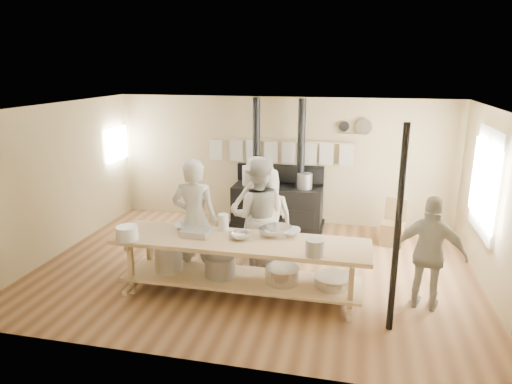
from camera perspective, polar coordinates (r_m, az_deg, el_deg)
ground at (r=7.57m, az=-0.17°, el=-9.53°), size 7.00×7.00×0.00m
room_shell at (r=7.03m, az=-0.18°, el=2.53°), size 7.00×7.00×7.00m
window_right at (r=7.73m, az=26.89°, el=1.07°), size 0.09×1.50×1.65m
left_opening at (r=10.13m, az=-17.03°, el=5.75°), size 0.00×0.90×0.90m
stove at (r=9.32m, az=2.67°, el=-1.20°), size 1.90×0.75×2.60m
towel_rail at (r=9.35m, az=3.09°, el=5.35°), size 3.00×0.04×0.47m
back_wall_shelf at (r=9.19m, az=12.29°, el=7.68°), size 0.63×0.14×0.32m
prep_table at (r=6.56m, az=-2.01°, el=-8.67°), size 3.60×0.90×0.85m
support_post at (r=5.69m, az=17.27°, el=-4.80°), size 0.08×0.08×2.60m
cook_far_left at (r=6.98m, az=-7.64°, el=-3.48°), size 0.72×0.51×1.90m
cook_left at (r=7.18m, az=0.26°, el=-3.00°), size 0.98×0.81×1.85m
cook_center at (r=7.39m, az=1.44°, el=-3.26°), size 0.94×0.78×1.65m
cook_right at (r=6.55m, az=20.95°, el=-7.21°), size 0.99×0.60×1.58m
cook_by_window at (r=8.45m, az=0.21°, el=-0.95°), size 1.09×0.69×1.61m
chair at (r=8.82m, az=16.72°, el=-4.75°), size 0.47×0.47×0.84m
bowl_white_a at (r=6.87m, az=-8.61°, el=-4.33°), size 0.43×0.43×0.09m
bowl_steel_a at (r=6.45m, az=-2.05°, el=-5.46°), size 0.42×0.42×0.09m
bowl_white_b at (r=6.60m, az=4.05°, el=-5.04°), size 0.38×0.38×0.09m
bowl_steel_b at (r=6.56m, az=1.88°, el=-4.99°), size 0.36×0.36×0.11m
roasting_pan at (r=6.61m, az=-7.57°, el=-5.09°), size 0.42×0.30×0.09m
mixing_bowl_large at (r=6.61m, az=2.87°, el=-4.82°), size 0.38×0.38×0.12m
bucket_galv at (r=5.91m, az=7.37°, el=-6.93°), size 0.32×0.32×0.22m
deep_bowl_enamel at (r=6.65m, az=-15.79°, el=-4.95°), size 0.33×0.33×0.19m
pitcher at (r=6.77m, az=-4.09°, el=-3.78°), size 0.18×0.18×0.24m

